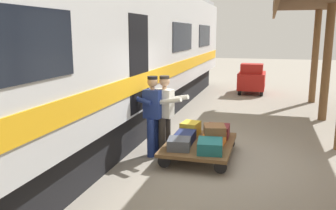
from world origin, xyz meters
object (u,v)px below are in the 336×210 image
at_px(train_car, 75,57).
at_px(suitcase_orange_carryall, 214,139).
at_px(suitcase_yellow_case, 190,128).
at_px(suitcase_maroon_trunk, 218,131).
at_px(porter_in_overalls, 152,113).
at_px(luggage_cart, 199,145).
at_px(suitcase_slate_roller, 179,144).
at_px(suitcase_brown_leather, 215,129).
at_px(baggage_tug, 252,79).
at_px(suitcase_teal_softside, 210,146).
at_px(porter_by_door, 165,112).
at_px(suitcase_navy_fabric, 185,137).

distance_m(train_car, suitcase_orange_carryall, 3.49).
bearing_deg(train_car, suitcase_yellow_case, -166.14).
xyz_separation_m(suitcase_maroon_trunk, porter_in_overalls, (1.30, 0.67, 0.48)).
height_order(luggage_cart, suitcase_maroon_trunk, suitcase_maroon_trunk).
height_order(suitcase_slate_roller, porter_in_overalls, porter_in_overalls).
xyz_separation_m(luggage_cart, suitcase_brown_leather, (-0.31, -0.03, 0.35)).
distance_m(suitcase_orange_carryall, baggage_tug, 8.52).
xyz_separation_m(suitcase_teal_softside, porter_by_door, (1.05, -0.52, 0.49)).
distance_m(suitcase_slate_roller, porter_by_door, 0.84).
bearing_deg(suitcase_navy_fabric, suitcase_yellow_case, -90.00).
height_order(suitcase_navy_fabric, suitcase_orange_carryall, suitcase_orange_carryall).
relative_size(suitcase_navy_fabric, suitcase_maroon_trunk, 1.08).
bearing_deg(porter_in_overalls, suitcase_brown_leather, -172.23).
distance_m(suitcase_teal_softside, suitcase_navy_fabric, 0.81).
relative_size(porter_in_overalls, porter_by_door, 1.00).
height_order(suitcase_navy_fabric, porter_by_door, porter_by_door).
xyz_separation_m(suitcase_navy_fabric, suitcase_yellow_case, (0.00, -0.53, 0.04)).
distance_m(train_car, suitcase_slate_roller, 3.00).
bearing_deg(train_car, suitcase_brown_leather, -177.84).
distance_m(suitcase_slate_roller, porter_in_overalls, 0.93).
height_order(luggage_cart, baggage_tug, baggage_tug).
height_order(luggage_cart, suitcase_navy_fabric, suitcase_navy_fabric).
distance_m(suitcase_yellow_case, porter_in_overalls, 1.07).
height_order(suitcase_teal_softside, baggage_tug, baggage_tug).
height_order(suitcase_teal_softside, porter_in_overalls, porter_in_overalls).
bearing_deg(suitcase_brown_leather, train_car, 2.16).
bearing_deg(suitcase_teal_softside, porter_by_door, -26.19).
height_order(porter_in_overalls, porter_by_door, same).
relative_size(suitcase_teal_softside, suitcase_yellow_case, 1.30).
xyz_separation_m(porter_in_overalls, porter_by_door, (-0.26, -0.13, 0.00)).
distance_m(suitcase_maroon_trunk, baggage_tug, 8.00).
bearing_deg(suitcase_maroon_trunk, luggage_cart, 59.70).
xyz_separation_m(suitcase_maroon_trunk, porter_by_door, (1.05, 0.54, 0.48)).
distance_m(luggage_cart, suitcase_teal_softside, 0.63).
height_order(train_car, suitcase_teal_softside, train_car).
height_order(train_car, suitcase_brown_leather, train_car).
height_order(suitcase_orange_carryall, porter_by_door, porter_by_door).
distance_m(suitcase_navy_fabric, suitcase_maroon_trunk, 0.81).
distance_m(suitcase_maroon_trunk, porter_in_overalls, 1.54).
bearing_deg(porter_by_door, suitcase_teal_softside, 153.81).
bearing_deg(suitcase_maroon_trunk, baggage_tug, -92.40).
bearing_deg(suitcase_navy_fabric, porter_by_door, 1.59).
height_order(luggage_cart, porter_in_overalls, porter_in_overalls).
bearing_deg(suitcase_brown_leather, porter_by_door, 2.51).
distance_m(porter_in_overalls, porter_by_door, 0.29).
height_order(suitcase_navy_fabric, porter_in_overalls, porter_in_overalls).
bearing_deg(suitcase_navy_fabric, suitcase_maroon_trunk, -139.45).
height_order(suitcase_teal_softside, porter_by_door, porter_by_door).
distance_m(suitcase_navy_fabric, porter_by_door, 0.66).
xyz_separation_m(suitcase_slate_roller, baggage_tug, (-0.95, -9.04, 0.20)).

